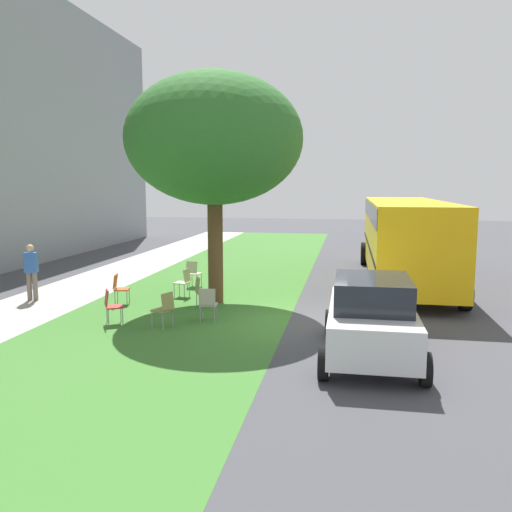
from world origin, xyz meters
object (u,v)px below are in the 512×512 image
school_bus (405,233)px  chair_1 (201,290)px  chair_2 (208,302)px  street_tree (214,140)px  chair_4 (184,280)px  chair_6 (119,287)px  parked_car (371,317)px  pedestrian_0 (31,270)px  chair_3 (111,304)px  chair_5 (164,307)px  chair_0 (193,272)px

school_bus → chair_1: bearing=130.3°
chair_2 → chair_1: bearing=22.3°
chair_1 → chair_2: (-1.44, -0.59, 0.00)m
street_tree → chair_4: size_ratio=7.48×
chair_6 → parked_car: size_ratio=0.24×
chair_4 → pedestrian_0: bearing=106.5°
street_tree → pedestrian_0: street_tree is taller
chair_4 → pedestrian_0: size_ratio=0.52×
street_tree → parked_car: street_tree is taller
chair_3 → chair_5: (-0.11, -1.42, 0.00)m
chair_3 → street_tree: bearing=-34.2°
chair_0 → school_bus: size_ratio=0.08×
street_tree → chair_1: street_tree is taller
chair_2 → chair_5: bearing=128.5°
chair_4 → chair_1: bearing=-144.6°
street_tree → school_bus: bearing=-53.5°
chair_0 → chair_4: same height
chair_1 → chair_2: 1.56m
chair_4 → parked_car: parked_car is taller
chair_4 → parked_car: size_ratio=0.24×
chair_1 → school_bus: size_ratio=0.08×
parked_car → school_bus: (8.54, -1.46, 0.92)m
chair_0 → chair_3: size_ratio=1.00×
chair_0 → parked_car: 8.55m
parked_car → chair_1: bearing=52.3°
chair_3 → chair_4: 3.46m
chair_0 → parked_car: parked_car is taller
chair_4 → chair_5: same height
chair_0 → pedestrian_0: bearing=124.9°
chair_0 → chair_3: bearing=173.2°
chair_2 → chair_4: 3.16m
chair_5 → chair_6: bearing=44.7°
street_tree → chair_5: bearing=170.2°
chair_4 → school_bus: school_bus is taller
chair_0 → chair_6: same height
parked_car → pedestrian_0: size_ratio=2.19×
chair_2 → chair_3: 2.39m
parked_car → school_bus: size_ratio=0.36×
street_tree → school_bus: street_tree is taller
chair_1 → street_tree: bearing=-14.9°
chair_1 → parked_car: (-3.49, -4.51, 0.32)m
chair_2 → chair_5: same height
street_tree → chair_2: bearing=-170.4°
chair_5 → chair_6: 3.09m
school_bus → chair_3: bearing=132.7°
chair_0 → chair_1: same height
chair_3 → school_bus: size_ratio=0.08×
parked_car → school_bus: school_bus is taller
street_tree → parked_car: bearing=-134.9°
chair_0 → chair_1: 3.13m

